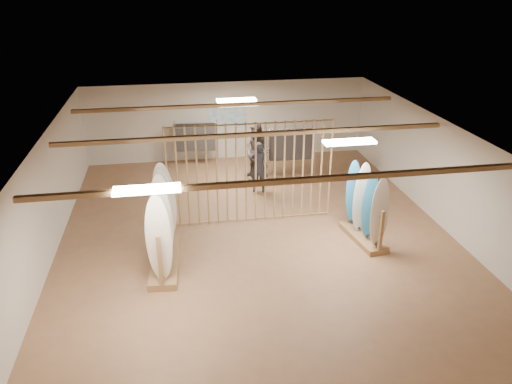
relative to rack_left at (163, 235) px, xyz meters
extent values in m
plane|color=#946948|center=(2.35, 1.06, -0.76)|extent=(12.00, 12.00, 0.00)
plane|color=gray|center=(2.35, 1.06, 2.04)|extent=(12.00, 12.00, 0.00)
plane|color=beige|center=(2.35, 7.06, 0.64)|extent=(12.00, 0.00, 12.00)
plane|color=beige|center=(2.35, -4.94, 0.64)|extent=(12.00, 0.00, 12.00)
plane|color=beige|center=(-2.65, 1.06, 0.64)|extent=(0.00, 12.00, 12.00)
plane|color=beige|center=(7.35, 1.06, 0.64)|extent=(0.00, 12.00, 12.00)
cube|color=#9C7447|center=(2.35, 1.06, 1.96)|extent=(9.50, 6.12, 0.10)
cube|color=white|center=(2.35, 1.06, 1.98)|extent=(1.20, 0.35, 0.06)
cylinder|color=tan|center=(0.15, 1.86, 0.64)|extent=(0.05, 0.05, 2.78)
cylinder|color=tan|center=(0.41, 1.86, 0.64)|extent=(0.05, 0.05, 2.78)
cylinder|color=tan|center=(0.67, 1.86, 0.64)|extent=(0.05, 0.05, 2.78)
cylinder|color=tan|center=(0.93, 1.86, 0.64)|extent=(0.05, 0.05, 2.78)
cylinder|color=tan|center=(1.19, 1.86, 0.64)|extent=(0.05, 0.05, 2.78)
cylinder|color=tan|center=(1.44, 1.86, 0.64)|extent=(0.05, 0.05, 2.78)
cylinder|color=tan|center=(1.70, 1.86, 0.64)|extent=(0.05, 0.05, 2.78)
cylinder|color=tan|center=(1.96, 1.86, 0.64)|extent=(0.05, 0.05, 2.78)
cylinder|color=tan|center=(2.22, 1.86, 0.64)|extent=(0.05, 0.05, 2.78)
cylinder|color=tan|center=(2.48, 1.86, 0.64)|extent=(0.05, 0.05, 2.78)
cylinder|color=tan|center=(2.74, 1.86, 0.64)|extent=(0.05, 0.05, 2.78)
cylinder|color=tan|center=(3.00, 1.86, 0.64)|extent=(0.05, 0.05, 2.78)
cylinder|color=tan|center=(3.26, 1.86, 0.64)|extent=(0.05, 0.05, 2.78)
cylinder|color=tan|center=(3.51, 1.86, 0.64)|extent=(0.05, 0.05, 2.78)
cylinder|color=tan|center=(3.77, 1.86, 0.64)|extent=(0.05, 0.05, 2.78)
cylinder|color=tan|center=(4.03, 1.86, 0.64)|extent=(0.05, 0.05, 2.78)
cylinder|color=tan|center=(4.29, 1.86, 0.64)|extent=(0.05, 0.05, 2.78)
cylinder|color=tan|center=(4.55, 1.86, 0.64)|extent=(0.05, 0.05, 2.78)
cube|color=#3776C2|center=(2.35, 7.04, 0.84)|extent=(1.40, 0.03, 0.90)
cube|color=#9C7447|center=(0.00, 0.00, -0.68)|extent=(0.77, 2.38, 0.17)
cylinder|color=black|center=(0.00, 0.00, 0.36)|extent=(0.16, 2.29, 0.01)
ellipsoid|color=silver|center=(-0.06, -0.97, 0.44)|extent=(0.54, 0.10, 2.06)
ellipsoid|color=white|center=(-0.03, -0.48, 0.44)|extent=(0.54, 0.10, 2.06)
ellipsoid|color=silver|center=(0.00, 0.00, 0.44)|extent=(0.54, 0.10, 2.06)
ellipsoid|color=white|center=(0.03, 0.48, 0.44)|extent=(0.54, 0.10, 2.06)
ellipsoid|color=white|center=(0.06, 0.97, 0.44)|extent=(0.54, 0.10, 2.06)
cube|color=#9C7447|center=(5.00, 0.29, -0.69)|extent=(0.78, 1.74, 0.15)
cylinder|color=black|center=(5.00, 0.29, 0.22)|extent=(0.25, 1.62, 0.01)
ellipsoid|color=silver|center=(5.09, -0.34, 0.29)|extent=(0.47, 0.13, 1.81)
ellipsoid|color=#2D8CD1|center=(5.03, 0.08, 0.29)|extent=(0.47, 0.13, 1.81)
ellipsoid|color=silver|center=(4.97, 0.50, 0.29)|extent=(0.47, 0.13, 1.81)
ellipsoid|color=#2D8CD1|center=(4.90, 0.92, 0.29)|extent=(0.47, 0.13, 1.81)
cylinder|color=silver|center=(1.16, 6.46, 0.77)|extent=(1.48, 0.15, 0.03)
cube|color=black|center=(1.16, 6.46, 0.27)|extent=(1.40, 0.48, 0.90)
cylinder|color=silver|center=(1.16, 6.46, 0.03)|extent=(0.03, 0.03, 1.59)
cylinder|color=silver|center=(4.19, 4.95, 0.86)|extent=(1.56, 0.08, 0.03)
cube|color=black|center=(4.19, 4.95, 0.33)|extent=(1.46, 0.43, 0.95)
cylinder|color=silver|center=(4.19, 4.95, 0.08)|extent=(0.03, 0.03, 1.67)
imported|color=#222329|center=(2.90, 3.79, 0.16)|extent=(0.77, 0.62, 1.83)
imported|color=#372E2A|center=(3.04, 4.84, 0.31)|extent=(1.31, 1.26, 2.14)
camera|label=1|loc=(0.38, -10.32, 5.53)|focal=35.00mm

